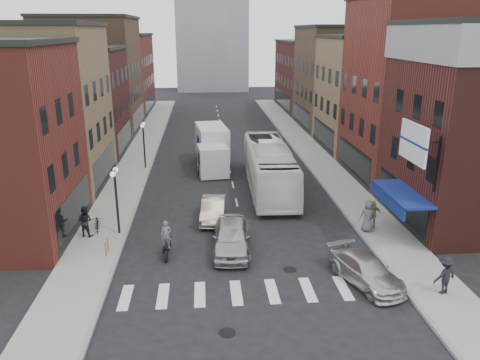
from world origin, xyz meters
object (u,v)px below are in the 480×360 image
Objects in this scene: sedan_left_far at (213,209)px; billboard_sign at (415,144)px; bike_rack at (107,247)px; motorcycle_rider at (166,240)px; parked_bicycle at (97,223)px; streetlamp_far at (144,137)px; sedan_left_near at (232,237)px; ped_right_b at (373,214)px; curb_car at (366,271)px; box_truck at (212,148)px; ped_right_c at (368,216)px; ped_right_a at (445,275)px; transit_bus at (269,167)px; streetlamp_near at (116,189)px; ped_left_solo at (85,221)px.

billboard_sign is at bearing -23.04° from sedan_left_far.
billboard_sign is at bearing -2.83° from bike_rack.
motorcycle_rider is 5.64m from sedan_left_far.
bike_rack is 0.48× the size of parked_bicycle.
streetlamp_far reaches higher than bike_rack.
ped_right_b reaches higher than sedan_left_near.
curb_car reaches higher than bike_rack.
ped_right_c is at bearing -65.87° from box_truck.
box_truck reaches higher than sedan_left_far.
motorcycle_rider is 5.72m from parked_bicycle.
box_truck is 17.39m from ped_right_b.
streetlamp_far is 0.97× the size of sedan_left_far.
ped_right_a reaches higher than parked_bicycle.
transit_bus is 16.84m from ped_right_a.
parked_bicycle is (-7.30, -13.48, -1.15)m from box_truck.
box_truck is 21.85m from curb_car.
streetlamp_near is at bearing 142.70° from motorcycle_rider.
ped_right_c is (15.03, 1.77, 0.57)m from bike_rack.
ped_left_solo reaches higher than curb_car.
streetlamp_near is 1.00× the size of streetlamp_far.
ped_right_b is at bearing 17.87° from sedan_left_near.
sedan_left_far is at bearing -97.68° from box_truck.
ped_right_c reaches higher than motorcycle_rider.
streetlamp_far reaches higher than ped_left_solo.
ped_right_c is at bearing 114.18° from billboard_sign.
transit_bus is at bearing -127.24° from ped_left_solo.
bike_rack is 6.77m from sedan_left_near.
ped_right_c is at bearing 35.31° from ped_right_b.
ped_right_a is (-0.01, -4.50, -5.07)m from billboard_sign.
bike_rack is at bearing -136.30° from sedan_left_far.
streetlamp_far reaches higher than transit_bus.
ped_right_c is (-1.14, 7.07, 0.06)m from ped_right_a.
sedan_left_near is (6.56, -16.62, -2.05)m from streetlamp_far.
motorcycle_rider is (-12.95, 0.52, -5.17)m from billboard_sign.
transit_bus is 7.34m from sedan_left_far.
streetlamp_near reaches higher than ped_right_b.
parked_bicycle is (-7.06, -1.37, -0.11)m from sedan_left_far.
sedan_left_near is at bearing -94.32° from box_truck.
billboard_sign reaches higher than motorcycle_rider.
ped_right_c is (11.80, 2.05, 0.17)m from motorcycle_rider.
ped_left_solo reaches higher than ped_right_a.
bike_rack is 14.72m from transit_bus.
parked_bicycle is at bearing 0.19° from ped_right_c.
ped_left_solo is 1.01× the size of ped_right_a.
streetlamp_far reaches higher than ped_right_b.
transit_bus is 13.56m from parked_bicycle.
motorcycle_rider reaches higher than ped_right_a.
motorcycle_rider is 12.88m from transit_bus.
sedan_left_near is 1.10× the size of curb_car.
billboard_sign is at bearing -25.56° from parked_bicycle.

